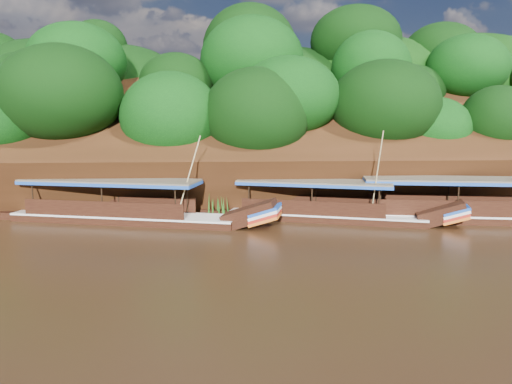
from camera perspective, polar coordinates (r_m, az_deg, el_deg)
ground at (r=24.43m, az=7.34°, el=-6.99°), size 160.00×160.00×0.00m
riverbank at (r=46.27m, az=2.08°, el=2.88°), size 120.00×30.06×19.40m
boat_0 at (r=34.27m, az=24.33°, el=-2.10°), size 16.91×5.29×7.45m
boat_1 at (r=31.90m, az=9.32°, el=-2.27°), size 14.54×6.32×6.19m
boat_2 at (r=31.84m, az=-13.41°, el=-2.36°), size 16.95×6.35×5.91m
reeds at (r=33.17m, az=-0.34°, el=-1.16°), size 50.09×2.65×2.23m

